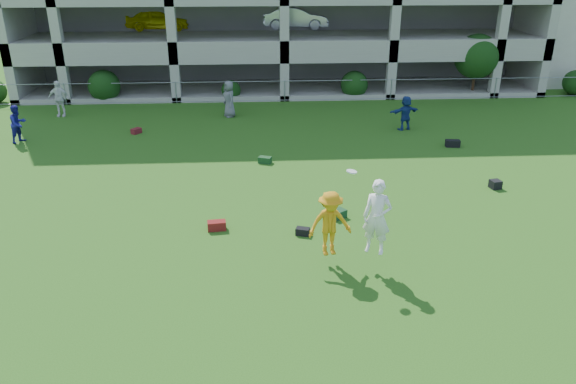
{
  "coord_description": "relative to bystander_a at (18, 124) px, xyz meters",
  "views": [
    {
      "loc": [
        -1.66,
        -11.82,
        7.83
      ],
      "look_at": [
        -0.78,
        3.0,
        1.4
      ],
      "focal_mm": 35.0,
      "sensor_mm": 36.0,
      "label": 1
    }
  ],
  "objects": [
    {
      "name": "fence",
      "position": [
        12.04,
        6.49,
        -0.22
      ],
      "size": [
        36.06,
        0.06,
        1.2
      ],
      "color": "gray",
      "rests_on": "ground"
    },
    {
      "name": "bag_green_c",
      "position": [
        12.91,
        -8.43,
        -0.7
      ],
      "size": [
        0.61,
        0.58,
        0.26
      ],
      "primitive_type": "cube",
      "rotation": [
        0.0,
        0.0,
        0.63
      ],
      "color": "#13361C",
      "rests_on": "ground"
    },
    {
      "name": "bystander_c",
      "position": [
        9.07,
        3.59,
        0.08
      ],
      "size": [
        0.88,
        1.05,
        1.83
      ],
      "primitive_type": "imported",
      "rotation": [
        0.0,
        0.0,
        -1.17
      ],
      "color": "slate",
      "rests_on": "ground"
    },
    {
      "name": "bag_black_e",
      "position": [
        18.84,
        -1.79,
        -0.68
      ],
      "size": [
        0.63,
        0.36,
        0.3
      ],
      "primitive_type": "cube",
      "rotation": [
        0.0,
        0.0,
        -0.11
      ],
      "color": "black",
      "rests_on": "ground"
    },
    {
      "name": "shrub_row",
      "position": [
        16.63,
        7.19,
        0.68
      ],
      "size": [
        34.38,
        2.52,
        3.5
      ],
      "color": "#163D11",
      "rests_on": "ground"
    },
    {
      "name": "bag_red_f",
      "position": [
        4.85,
        0.96,
        -0.71
      ],
      "size": [
        0.5,
        0.53,
        0.24
      ],
      "primitive_type": "cube",
      "rotation": [
        0.0,
        0.0,
        0.9
      ],
      "color": "#541B0E",
      "rests_on": "ground"
    },
    {
      "name": "bag_green_g",
      "position": [
        10.71,
        -3.3,
        -0.71
      ],
      "size": [
        0.57,
        0.46,
        0.25
      ],
      "primitive_type": "cube",
      "rotation": [
        0.0,
        0.0,
        -0.37
      ],
      "color": "#12331A",
      "rests_on": "ground"
    },
    {
      "name": "bystander_b",
      "position": [
        0.47,
        4.17,
        0.08
      ],
      "size": [
        1.07,
        0.46,
        1.82
      ],
      "primitive_type": "imported",
      "rotation": [
        0.0,
        0.0,
        0.01
      ],
      "color": "white",
      "rests_on": "ground"
    },
    {
      "name": "ground",
      "position": [
        12.04,
        -12.51,
        -0.83
      ],
      "size": [
        100.0,
        100.0,
        0.0
      ],
      "primitive_type": "plane",
      "color": "#235114",
      "rests_on": "ground"
    },
    {
      "name": "bystander_a",
      "position": [
        0.0,
        0.0,
        0.0
      ],
      "size": [
        0.93,
        1.01,
        1.66
      ],
      "primitive_type": "imported",
      "rotation": [
        0.0,
        0.0,
        1.1
      ],
      "color": "navy",
      "rests_on": "ground"
    },
    {
      "name": "crate_d",
      "position": [
        18.85,
        -6.38,
        -0.68
      ],
      "size": [
        0.41,
        0.41,
        0.3
      ],
      "primitive_type": "cube",
      "rotation": [
        0.0,
        0.0,
        0.2
      ],
      "color": "black",
      "rests_on": "ground"
    },
    {
      "name": "bag_black_b",
      "position": [
        11.7,
        -9.52,
        -0.72
      ],
      "size": [
        0.46,
        0.36,
        0.22
      ],
      "primitive_type": "cube",
      "rotation": [
        0.0,
        0.0,
        -0.32
      ],
      "color": "black",
      "rests_on": "ground"
    },
    {
      "name": "frisbee_contest",
      "position": [
        12.65,
        -11.36,
        0.5
      ],
      "size": [
        2.22,
        1.16,
        2.44
      ],
      "color": "orange",
      "rests_on": "ground"
    },
    {
      "name": "bystander_d",
      "position": [
        17.39,
        0.83,
        -0.03
      ],
      "size": [
        1.56,
        0.9,
        1.61
      ],
      "primitive_type": "imported",
      "rotation": [
        0.0,
        0.0,
        3.45
      ],
      "color": "navy",
      "rests_on": "ground"
    },
    {
      "name": "bag_red_a",
      "position": [
        9.12,
        -9.03,
        -0.69
      ],
      "size": [
        0.58,
        0.36,
        0.28
      ],
      "primitive_type": "cube",
      "rotation": [
        0.0,
        0.0,
        0.11
      ],
      "color": "#5F1310",
      "rests_on": "ground"
    }
  ]
}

